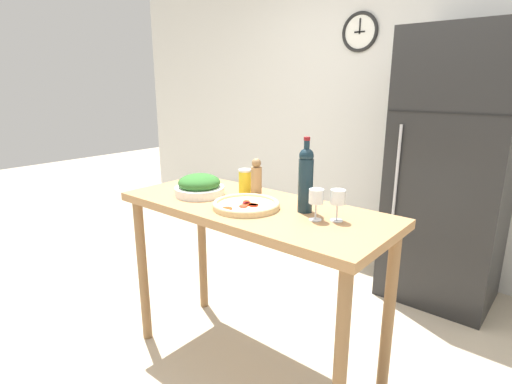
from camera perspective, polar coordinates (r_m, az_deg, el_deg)
The scene contains 11 objects.
ground_plane at distance 2.47m, azimuth -0.49°, elevation -23.15°, with size 14.00×14.00×0.00m, color #BCAD93.
wall_back at distance 3.55m, azimuth 19.36°, elevation 10.60°, with size 6.40×0.08×2.60m.
refrigerator at distance 3.09m, azimuth 26.06°, elevation 2.67°, with size 0.73×0.64×1.89m.
prep_counter at distance 2.07m, azimuth -0.54°, elevation -5.22°, with size 1.44×0.60×0.94m.
wine_bottle at distance 1.89m, azimuth 7.11°, elevation 1.94°, with size 0.07×0.07×0.36m.
wine_glass_near at distance 1.79m, azimuth 8.57°, elevation -0.87°, with size 0.07×0.07×0.14m.
wine_glass_far at distance 1.80m, azimuth 11.59°, elevation -0.96°, with size 0.07×0.07×0.14m.
pepper_mill at distance 2.15m, azimuth 0.05°, elevation 1.94°, with size 0.06×0.06×0.21m.
salad_bowl at distance 2.21m, azimuth -8.09°, elevation 0.86°, with size 0.27×0.27×0.12m.
homemade_pizza at distance 1.97m, azimuth -1.42°, elevation -1.84°, with size 0.33×0.33×0.03m.
salt_canister at distance 2.23m, azimuth -1.60°, elevation 1.56°, with size 0.07×0.07×0.14m.
Camera 1 is at (1.26, -1.48, 1.53)m, focal length 28.00 mm.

